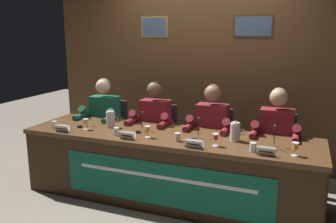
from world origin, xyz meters
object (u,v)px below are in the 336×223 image
object	(u,v)px
chair_far_left	(110,135)
nameplate_center_right	(194,144)
panelist_far_left	(102,118)
microphone_far_right	(274,141)
chair_far_right	(275,154)
panelist_center_right	(210,129)
panelist_far_right	(276,136)
water_cup_far_right	(253,148)
water_pitcher_left_side	(111,119)
microphone_center_right	(197,132)
nameplate_far_right	(266,151)
water_cup_center_left	(116,132)
juice_glass_far_right	(295,147)
chair_center_left	(159,140)
conference_table	(164,157)
water_pitcher_right_side	(235,132)
chair_center_right	(214,147)
juice_glass_center_right	(216,137)
microphone_far_left	(82,120)
water_cup_far_left	(55,125)
panelist_center_left	(153,123)
juice_glass_center_left	(148,130)
water_cup_center_right	(178,137)
microphone_center_left	(140,125)
nameplate_center_left	(127,135)
nameplate_far_left	(62,128)

from	to	relation	value
chair_far_left	nameplate_center_right	bearing A→B (deg)	-32.79
panelist_far_left	microphone_far_right	distance (m)	2.26
chair_far_left	chair_far_right	bearing A→B (deg)	0.00
panelist_center_right	panelist_far_right	world-z (taller)	same
water_cup_far_right	water_pitcher_left_side	distance (m)	1.68
microphone_center_right	nameplate_far_right	world-z (taller)	microphone_center_right
water_cup_center_left	panelist_far_right	world-z (taller)	panelist_far_right
panelist_far_right	juice_glass_far_right	xyz separation A→B (m)	(0.21, -0.65, 0.10)
chair_center_left	juice_glass_far_right	bearing A→B (deg)	-26.94
chair_center_left	water_cup_far_right	world-z (taller)	chair_center_left
conference_table	water_pitcher_right_side	world-z (taller)	water_pitcher_right_side
panelist_far_left	chair_center_right	bearing A→B (deg)	7.81
panelist_far_right	water_cup_far_right	xyz separation A→B (m)	(-0.15, -0.67, 0.06)
juice_glass_center_right	water_pitcher_right_side	size ratio (longest dim) A/B	0.59
microphone_far_left	water_pitcher_left_side	distance (m)	0.35
conference_table	water_cup_center_left	distance (m)	0.58
microphone_far_left	water_pitcher_right_side	size ratio (longest dim) A/B	1.03
conference_table	juice_glass_far_right	world-z (taller)	juice_glass_far_right
water_cup_far_left	water_pitcher_left_side	distance (m)	0.64
panelist_center_left	nameplate_far_right	size ratio (longest dim) A/B	7.33
nameplate_far_right	nameplate_center_right	bearing A→B (deg)	-177.24
juice_glass_center_left	water_cup_center_right	bearing A→B (deg)	-0.43
microphone_center_left	water_pitcher_right_side	distance (m)	1.05
microphone_center_left	nameplate_far_right	size ratio (longest dim) A/B	1.28
nameplate_center_left	water_cup_center_left	bearing A→B (deg)	155.36
water_cup_far_left	panelist_center_left	size ratio (longest dim) A/B	0.07
chair_far_right	water_pitcher_right_side	bearing A→B (deg)	-121.70
chair_center_left	water_pitcher_right_side	size ratio (longest dim) A/B	4.33
nameplate_far_right	juice_glass_far_right	distance (m)	0.26
microphone_far_left	microphone_far_right	world-z (taller)	same
panelist_center_left	chair_far_right	bearing A→B (deg)	7.81
nameplate_far_left	juice_glass_center_right	size ratio (longest dim) A/B	1.44
water_cup_far_left	juice_glass_center_left	size ratio (longest dim) A/B	0.69
nameplate_far_left	panelist_center_right	bearing A→B (deg)	27.00
chair_center_right	panelist_center_right	world-z (taller)	panelist_center_right
microphone_center_left	water_cup_center_right	world-z (taller)	microphone_center_left
juice_glass_center_right	chair_center_left	bearing A→B (deg)	138.58
chair_center_right	microphone_center_right	distance (m)	0.79
nameplate_center_left	chair_far_right	xyz separation A→B (m)	(1.42, 0.94, -0.33)
water_cup_far_left	microphone_center_left	distance (m)	1.00
water_cup_far_left	water_cup_center_left	size ratio (longest dim) A/B	1.00
panelist_far_left	panelist_center_right	distance (m)	1.46
nameplate_far_left	nameplate_center_right	xyz separation A→B (m)	(1.53, -0.00, -0.00)
panelist_center_right	water_cup_center_right	size ratio (longest dim) A/B	14.54
chair_far_right	juice_glass_far_right	xyz separation A→B (m)	(0.21, -0.85, 0.38)
chair_far_left	panelist_far_left	distance (m)	0.34
nameplate_far_left	water_cup_center_right	xyz separation A→B (m)	(1.31, 0.14, -0.00)
water_cup_far_right	panelist_far_right	bearing A→B (deg)	77.22
chair_center_left	panelist_far_right	world-z (taller)	panelist_far_right
juice_glass_center_left	water_pitcher_right_side	bearing A→B (deg)	14.00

